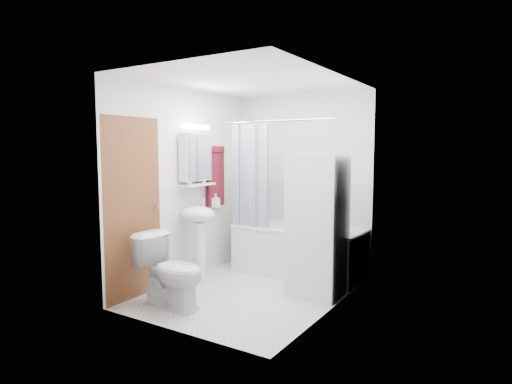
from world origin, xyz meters
The scene contains 20 objects.
floor centered at (0.00, 0.00, 0.00)m, with size 2.60×2.60×0.00m, color silver.
room_walls centered at (0.00, 0.00, 1.49)m, with size 2.60×2.60×2.60m.
wainscot centered at (0.00, 0.29, 0.60)m, with size 1.98×2.58×2.58m.
door centered at (-0.95, -0.55, 1.00)m, with size 0.05×2.00×2.00m.
bathtub centered at (0.15, 0.92, 0.35)m, with size 1.67×0.79×0.64m.
tub_spout centered at (0.35, 1.25, 0.96)m, with size 0.04×0.04×0.12m, color silver.
curtain_rod centered at (0.15, 0.58, 2.00)m, with size 0.02×0.02×1.85m, color silver.
shower_curtain centered at (-0.40, 0.58, 1.25)m, with size 0.55×0.02×1.45m.
sink centered at (-0.75, -0.05, 0.70)m, with size 0.44×0.37×1.04m.
medicine_cabinet centered at (-0.90, 0.10, 1.57)m, with size 0.13×0.50×0.71m.
shelf centered at (-0.89, 0.10, 1.20)m, with size 0.18×0.54×0.03m, color silver.
shower_caddy centered at (0.40, 1.24, 1.15)m, with size 0.22×0.06×0.02m, color silver.
towel centered at (-0.94, 0.54, 1.30)m, with size 0.07×0.34×0.83m.
washer_dryer centered at (0.68, 0.31, 0.81)m, with size 0.60×0.59×1.61m.
toilet centered at (-0.45, -0.87, 0.38)m, with size 0.43×0.77×0.75m, color white.
soap_pump centered at (-0.71, 0.25, 0.95)m, with size 0.08×0.17×0.08m, color gray.
shelf_bottle centered at (-0.89, -0.05, 1.25)m, with size 0.07×0.18×0.07m, color gray.
shelf_cup centered at (-0.89, 0.22, 1.26)m, with size 0.10×0.09×0.10m, color gray.
shampoo_a centered at (0.35, 1.24, 1.23)m, with size 0.13×0.17×0.13m, color gray.
shampoo_b centered at (0.47, 1.24, 1.20)m, with size 0.08×0.21×0.08m, color #263899.
Camera 1 is at (2.61, -4.09, 1.64)m, focal length 30.00 mm.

